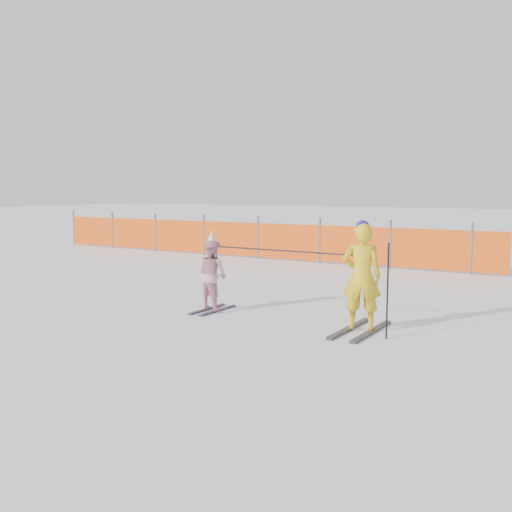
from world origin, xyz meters
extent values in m
plane|color=white|center=(0.00, 0.00, 0.00)|extent=(120.00, 120.00, 0.00)
cube|color=black|center=(1.46, 0.71, 0.02)|extent=(0.09, 1.40, 0.04)
cube|color=black|center=(1.80, 0.71, 0.02)|extent=(0.09, 1.40, 0.04)
imported|color=yellow|center=(1.63, 0.71, 0.79)|extent=(0.64, 0.52, 1.50)
sphere|color=navy|center=(1.63, 0.71, 1.48)|extent=(0.20, 0.20, 0.20)
cube|color=black|center=(-1.11, 0.72, 0.01)|extent=(0.09, 0.96, 0.03)
cube|color=black|center=(-0.89, 0.72, 0.01)|extent=(0.09, 0.96, 0.03)
imported|color=pink|center=(-1.00, 0.72, 0.61)|extent=(0.64, 0.54, 1.16)
cone|color=silver|center=(-1.00, 0.72, 1.23)|extent=(0.19, 0.19, 0.24)
cylinder|color=black|center=(2.08, 0.51, 0.65)|extent=(0.02, 0.02, 1.30)
cylinder|color=black|center=(0.31, 0.71, 1.08)|extent=(2.37, 0.03, 0.02)
cylinder|color=#595960|center=(-12.24, 7.36, 0.62)|extent=(0.06, 0.06, 1.25)
cylinder|color=#595960|center=(-10.24, 7.36, 0.62)|extent=(0.06, 0.06, 1.25)
cylinder|color=#595960|center=(-8.24, 7.36, 0.62)|extent=(0.06, 0.06, 1.25)
cylinder|color=#595960|center=(-6.24, 7.36, 0.62)|extent=(0.06, 0.06, 1.25)
cylinder|color=#595960|center=(-4.24, 7.36, 0.62)|extent=(0.06, 0.06, 1.25)
cylinder|color=#595960|center=(-2.24, 7.36, 0.62)|extent=(0.06, 0.06, 1.25)
cylinder|color=#595960|center=(-0.24, 7.36, 0.62)|extent=(0.06, 0.06, 1.25)
cylinder|color=#595960|center=(1.76, 7.36, 0.62)|extent=(0.06, 0.06, 1.25)
cube|color=#F0500C|center=(-4.81, 7.36, 0.55)|extent=(14.86, 0.03, 1.00)
camera|label=1|loc=(4.59, -6.80, 1.99)|focal=40.00mm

